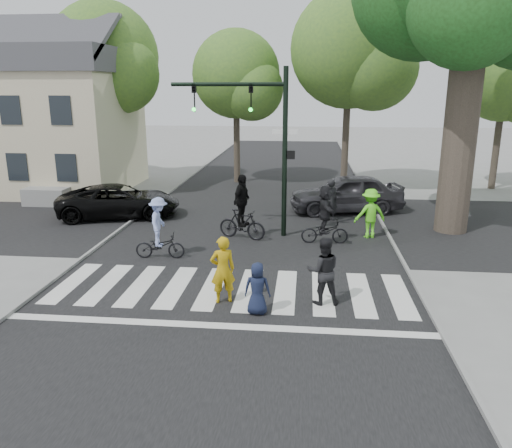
# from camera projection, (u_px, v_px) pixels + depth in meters

# --- Properties ---
(ground) EXTENTS (120.00, 120.00, 0.00)m
(ground) POSITION_uv_depth(u_px,v_px,m) (224.00, 304.00, 12.61)
(ground) COLOR gray
(ground) RESTS_ON ground
(road_stem) EXTENTS (10.00, 70.00, 0.01)m
(road_stem) POSITION_uv_depth(u_px,v_px,m) (248.00, 244.00, 17.40)
(road_stem) COLOR black
(road_stem) RESTS_ON ground
(road_cross) EXTENTS (70.00, 10.00, 0.01)m
(road_cross) POSITION_uv_depth(u_px,v_px,m) (256.00, 222.00, 20.28)
(road_cross) COLOR black
(road_cross) RESTS_ON ground
(curb_left) EXTENTS (0.10, 70.00, 0.10)m
(curb_left) POSITION_uv_depth(u_px,v_px,m) (108.00, 239.00, 17.88)
(curb_left) COLOR gray
(curb_left) RESTS_ON ground
(curb_right) EXTENTS (0.10, 70.00, 0.10)m
(curb_right) POSITION_uv_depth(u_px,v_px,m) (395.00, 248.00, 16.90)
(curb_right) COLOR gray
(curb_right) RESTS_ON ground
(crosswalk) EXTENTS (10.00, 3.85, 0.01)m
(crosswalk) POSITION_uv_depth(u_px,v_px,m) (228.00, 293.00, 13.24)
(crosswalk) COLOR silver
(crosswalk) RESTS_ON ground
(traffic_signal) EXTENTS (4.45, 0.29, 6.00)m
(traffic_signal) POSITION_uv_depth(u_px,v_px,m) (261.00, 129.00, 17.49)
(traffic_signal) COLOR black
(traffic_signal) RESTS_ON ground
(bg_tree_0) EXTENTS (5.46, 5.20, 8.97)m
(bg_tree_0) POSITION_uv_depth(u_px,v_px,m) (25.00, 72.00, 27.67)
(bg_tree_0) COLOR brown
(bg_tree_0) RESTS_ON ground
(bg_tree_1) EXTENTS (6.09, 5.80, 9.80)m
(bg_tree_1) POSITION_uv_depth(u_px,v_px,m) (108.00, 61.00, 26.55)
(bg_tree_1) COLOR brown
(bg_tree_1) RESTS_ON ground
(bg_tree_2) EXTENTS (5.04, 4.80, 8.40)m
(bg_tree_2) POSITION_uv_depth(u_px,v_px,m) (240.00, 78.00, 27.19)
(bg_tree_2) COLOR brown
(bg_tree_2) RESTS_ON ground
(bg_tree_3) EXTENTS (6.30, 6.00, 10.20)m
(bg_tree_3) POSITION_uv_depth(u_px,v_px,m) (356.00, 53.00, 25.00)
(bg_tree_3) COLOR brown
(bg_tree_3) RESTS_ON ground
(bg_tree_4) EXTENTS (4.83, 4.60, 8.15)m
(bg_tree_4) POSITION_uv_depth(u_px,v_px,m) (511.00, 81.00, 25.40)
(bg_tree_4) COLOR brown
(bg_tree_4) RESTS_ON ground
(house) EXTENTS (8.40, 8.10, 8.82)m
(house) POSITION_uv_depth(u_px,v_px,m) (50.00, 117.00, 26.13)
(house) COLOR #EFEBBC
(house) RESTS_ON ground
(pedestrian_woman) EXTENTS (0.74, 0.62, 1.74)m
(pedestrian_woman) POSITION_uv_depth(u_px,v_px,m) (223.00, 270.00, 12.51)
(pedestrian_woman) COLOR #BD950F
(pedestrian_woman) RESTS_ON ground
(pedestrian_child) EXTENTS (0.64, 0.43, 1.30)m
(pedestrian_child) POSITION_uv_depth(u_px,v_px,m) (257.00, 289.00, 11.91)
(pedestrian_child) COLOR #171E39
(pedestrian_child) RESTS_ON ground
(pedestrian_adult) EXTENTS (0.92, 0.76, 1.75)m
(pedestrian_adult) POSITION_uv_depth(u_px,v_px,m) (323.00, 271.00, 12.44)
(pedestrian_adult) COLOR black
(pedestrian_adult) RESTS_ON ground
(cyclist_left) EXTENTS (1.61, 1.06, 1.99)m
(cyclist_left) POSITION_uv_depth(u_px,v_px,m) (159.00, 232.00, 15.79)
(cyclist_left) COLOR black
(cyclist_left) RESTS_ON ground
(cyclist_mid) EXTENTS (1.87, 1.18, 2.35)m
(cyclist_mid) POSITION_uv_depth(u_px,v_px,m) (242.00, 213.00, 17.82)
(cyclist_mid) COLOR black
(cyclist_mid) RESTS_ON ground
(cyclist_right) EXTENTS (1.66, 1.54, 2.07)m
(cyclist_right) POSITION_uv_depth(u_px,v_px,m) (325.00, 218.00, 17.30)
(cyclist_right) COLOR black
(cyclist_right) RESTS_ON ground
(car_suv) EXTENTS (5.39, 3.46, 1.38)m
(car_suv) POSITION_uv_depth(u_px,v_px,m) (119.00, 201.00, 20.92)
(car_suv) COLOR black
(car_suv) RESTS_ON ground
(car_grey) EXTENTS (5.19, 2.92, 1.67)m
(car_grey) POSITION_uv_depth(u_px,v_px,m) (346.00, 193.00, 21.76)
(car_grey) COLOR #333237
(car_grey) RESTS_ON ground
(bystander_hivis) EXTENTS (1.31, 0.98, 1.80)m
(bystander_hivis) POSITION_uv_depth(u_px,v_px,m) (370.00, 213.00, 17.98)
(bystander_hivis) COLOR #5DE922
(bystander_hivis) RESTS_ON ground
(bystander_dark) EXTENTS (0.70, 0.52, 1.73)m
(bystander_dark) POSITION_uv_depth(u_px,v_px,m) (330.00, 200.00, 20.29)
(bystander_dark) COLOR black
(bystander_dark) RESTS_ON ground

